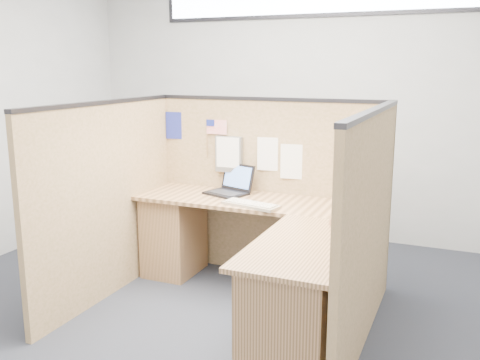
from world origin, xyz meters
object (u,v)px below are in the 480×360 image
at_px(keyboard, 251,205).
at_px(mouse, 344,214).
at_px(l_desk, 257,258).
at_px(laptop, 229,186).

bearing_deg(keyboard, mouse, 11.66).
height_order(l_desk, mouse, mouse).
bearing_deg(laptop, keyboard, -26.91).
relative_size(l_desk, keyboard, 4.12).
relative_size(l_desk, mouse, 18.55).
bearing_deg(l_desk, mouse, 17.95).
bearing_deg(laptop, l_desk, -30.06).
bearing_deg(l_desk, keyboard, 124.85).
xyz_separation_m(laptop, mouse, (1.05, -0.34, -0.04)).
distance_m(l_desk, mouse, 0.71).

